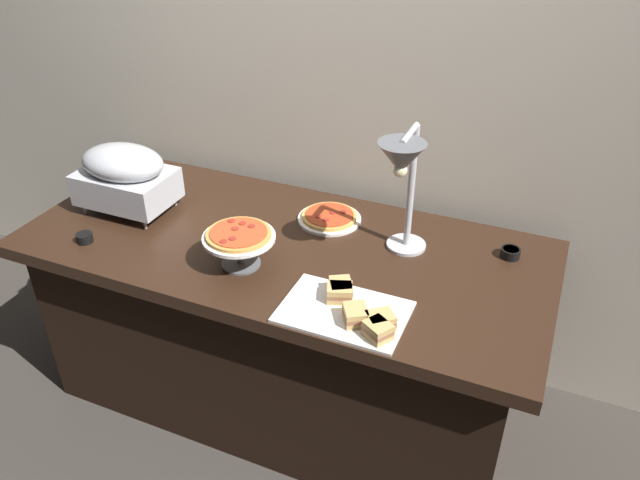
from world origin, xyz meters
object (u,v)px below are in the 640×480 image
at_px(sauce_cup_near, 510,253).
at_px(sauce_cup_far, 85,237).
at_px(chafing_dish, 125,175).
at_px(heat_lamp, 403,169).
at_px(sandwich_platter, 352,310).
at_px(pizza_plate_front, 329,218).
at_px(pizza_plate_center, 239,239).

height_order(sauce_cup_near, sauce_cup_far, same).
height_order(chafing_dish, sauce_cup_near, chafing_dish).
xyz_separation_m(chafing_dish, heat_lamp, (1.07, 0.04, 0.21)).
bearing_deg(heat_lamp, chafing_dish, -178.01).
xyz_separation_m(sandwich_platter, sauce_cup_far, (-1.03, 0.01, -0.00)).
bearing_deg(sandwich_platter, heat_lamp, 82.46).
bearing_deg(pizza_plate_front, sauce_cup_far, -147.12).
bearing_deg(sauce_cup_near, sauce_cup_far, -160.53).
distance_m(heat_lamp, pizza_plate_center, 0.59).
xyz_separation_m(heat_lamp, pizza_plate_front, (-0.32, 0.19, -0.35)).
relative_size(pizza_plate_center, sandwich_platter, 0.64).
relative_size(chafing_dish, sauce_cup_far, 6.04).
bearing_deg(pizza_plate_front, chafing_dish, -163.34).
height_order(sandwich_platter, sauce_cup_near, sandwich_platter).
bearing_deg(pizza_plate_front, pizza_plate_center, -112.85).
xyz_separation_m(sauce_cup_near, sauce_cup_far, (-1.42, -0.50, -0.00)).
relative_size(pizza_plate_front, sandwich_platter, 0.63).
bearing_deg(heat_lamp, sauce_cup_far, -164.44).
bearing_deg(pizza_plate_center, sauce_cup_far, -170.77).
bearing_deg(heat_lamp, sauce_cup_near, 30.27).
distance_m(chafing_dish, pizza_plate_center, 0.61).
bearing_deg(chafing_dish, heat_lamp, 1.99).
bearing_deg(pizza_plate_front, sandwich_platter, -60.78).
height_order(chafing_dish, pizza_plate_front, chafing_dish).
bearing_deg(pizza_plate_center, heat_lamp, 22.72).
distance_m(heat_lamp, sauce_cup_far, 1.16).
height_order(pizza_plate_front, sauce_cup_near, sauce_cup_near).
xyz_separation_m(chafing_dish, pizza_plate_center, (0.59, -0.17, -0.05)).
distance_m(heat_lamp, sauce_cup_near, 0.53).
bearing_deg(sauce_cup_near, chafing_dish, -170.35).
height_order(chafing_dish, sandwich_platter, chafing_dish).
relative_size(sandwich_platter, sauce_cup_near, 5.74).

